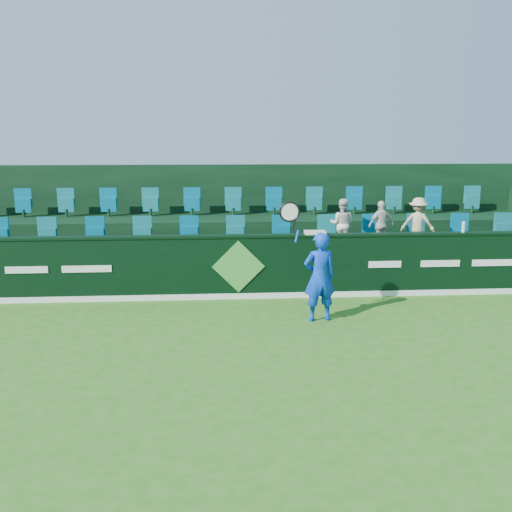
{
  "coord_description": "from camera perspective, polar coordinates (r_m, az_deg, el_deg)",
  "views": [
    {
      "loc": [
        -0.42,
        -7.64,
        3.36
      ],
      "look_at": [
        0.29,
        2.8,
        1.15
      ],
      "focal_mm": 40.0,
      "sensor_mm": 36.0,
      "label": 1
    }
  ],
  "objects": [
    {
      "name": "spectator_right",
      "position": [
        13.72,
        15.88,
        3.2
      ],
      "size": [
        0.87,
        0.71,
        1.17
      ],
      "primitive_type": "imported",
      "rotation": [
        0.0,
        0.0,
        2.71
      ],
      "color": "#C8B68D",
      "rests_on": "stand_tier_front"
    },
    {
      "name": "spectator_middle",
      "position": [
        13.45,
        12.39,
        3.07
      ],
      "size": [
        0.7,
        0.46,
        1.11
      ],
      "primitive_type": "imported",
      "rotation": [
        0.0,
        0.0,
        3.46
      ],
      "color": "silver",
      "rests_on": "stand_tier_front"
    },
    {
      "name": "seat_row_front",
      "position": [
        13.34,
        -2.04,
        2.16
      ],
      "size": [
        13.5,
        0.5,
        0.6
      ],
      "primitive_type": "cube",
      "color": "#116C74",
      "rests_on": "stand_tier_front"
    },
    {
      "name": "tennis_player",
      "position": [
        10.5,
        6.32,
        -2.0
      ],
      "size": [
        1.13,
        0.48,
        2.27
      ],
      "color": "#0B3BCB",
      "rests_on": "ground"
    },
    {
      "name": "seat_row_back",
      "position": [
        15.05,
        -2.29,
        5.2
      ],
      "size": [
        13.5,
        0.5,
        0.6
      ],
      "primitive_type": "cube",
      "color": "#116C74",
      "rests_on": "stand_tier_back"
    },
    {
      "name": "ground",
      "position": [
        8.36,
        -0.7,
        -11.78
      ],
      "size": [
        60.0,
        60.0,
        0.0
      ],
      "primitive_type": "plane",
      "color": "#2E6C19",
      "rests_on": "ground"
    },
    {
      "name": "stand_tier_front",
      "position": [
        13.09,
        -1.96,
        -1.16
      ],
      "size": [
        16.0,
        2.0,
        0.8
      ],
      "primitive_type": "cube",
      "color": "black",
      "rests_on": "ground"
    },
    {
      "name": "stand_tier_back",
      "position": [
        14.89,
        -2.22,
        1.43
      ],
      "size": [
        16.0,
        1.8,
        1.3
      ],
      "primitive_type": "cube",
      "color": "black",
      "rests_on": "ground"
    },
    {
      "name": "sponsor_hoarding",
      "position": [
        11.95,
        -1.78,
        -1.07
      ],
      "size": [
        16.0,
        0.25,
        1.35
      ],
      "color": "black",
      "rests_on": "ground"
    },
    {
      "name": "stand_rear",
      "position": [
        15.24,
        -2.29,
        3.83
      ],
      "size": [
        16.0,
        4.1,
        2.6
      ],
      "color": "black",
      "rests_on": "ground"
    },
    {
      "name": "spectator_left",
      "position": [
        13.22,
        8.59,
        3.19
      ],
      "size": [
        0.69,
        0.62,
        1.16
      ],
      "primitive_type": "imported",
      "rotation": [
        0.0,
        0.0,
        2.76
      ],
      "color": "silver",
      "rests_on": "stand_tier_front"
    },
    {
      "name": "drinks_bottle",
      "position": [
        12.9,
        20.03,
        2.75
      ],
      "size": [
        0.07,
        0.07,
        0.23
      ],
      "primitive_type": "cylinder",
      "color": "silver",
      "rests_on": "sponsor_hoarding"
    },
    {
      "name": "towel",
      "position": [
        11.98,
        5.92,
        2.36
      ],
      "size": [
        0.43,
        0.28,
        0.06
      ],
      "primitive_type": "cube",
      "color": "silver",
      "rests_on": "sponsor_hoarding"
    }
  ]
}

